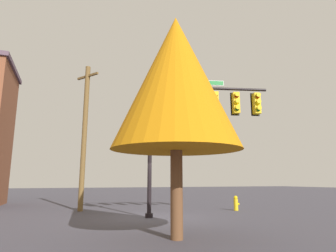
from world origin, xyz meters
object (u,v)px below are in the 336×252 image
(signal_pole_assembly, at_px, (194,110))
(utility_pole, at_px, (84,134))
(fire_hydrant, at_px, (236,203))
(tree_near, at_px, (176,81))

(signal_pole_assembly, distance_m, utility_pole, 6.80)
(signal_pole_assembly, distance_m, fire_hydrant, 6.22)
(utility_pole, xyz_separation_m, fire_hydrant, (8.48, -2.60, -4.01))
(signal_pole_assembly, bearing_deg, tree_near, -120.93)
(signal_pole_assembly, height_order, tree_near, signal_pole_assembly)
(signal_pole_assembly, relative_size, tree_near, 1.02)
(signal_pole_assembly, height_order, fire_hydrant, signal_pole_assembly)
(fire_hydrant, bearing_deg, tree_near, -133.71)
(signal_pole_assembly, bearing_deg, fire_hydrant, 29.30)
(signal_pole_assembly, bearing_deg, utility_pole, 137.51)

